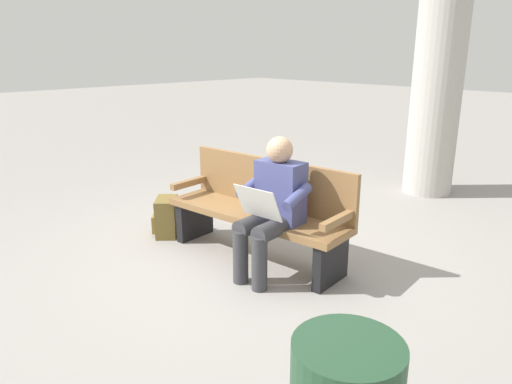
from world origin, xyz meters
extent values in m
plane|color=gray|center=(0.00, 0.00, 0.00)|extent=(40.00, 40.00, 0.00)
cube|color=olive|center=(0.00, 0.00, 0.42)|extent=(1.84, 0.65, 0.06)
cube|color=olive|center=(0.02, -0.21, 0.68)|extent=(1.80, 0.23, 0.45)
cube|color=olive|center=(-0.85, -0.08, 0.57)|extent=(0.11, 0.48, 0.06)
cube|color=olive|center=(0.85, 0.08, 0.57)|extent=(0.11, 0.48, 0.06)
cube|color=black|center=(-0.80, -0.08, 0.20)|extent=(0.12, 0.44, 0.39)
cube|color=black|center=(0.80, 0.08, 0.20)|extent=(0.12, 0.44, 0.39)
cube|color=#474C84|center=(-0.32, 0.02, 0.71)|extent=(0.42, 0.26, 0.52)
sphere|color=tan|center=(-0.32, 0.04, 1.07)|extent=(0.22, 0.22, 0.22)
cylinder|color=#38383D|center=(-0.44, 0.22, 0.47)|extent=(0.19, 0.43, 0.15)
cylinder|color=#38383D|center=(-0.24, 0.24, 0.47)|extent=(0.19, 0.43, 0.15)
cylinder|color=#38383D|center=(-0.46, 0.41, 0.23)|extent=(0.13, 0.13, 0.45)
cylinder|color=#38383D|center=(-0.26, 0.43, 0.23)|extent=(0.13, 0.13, 0.45)
cylinder|color=#474C84|center=(-0.57, 0.09, 0.74)|extent=(0.12, 0.32, 0.18)
cylinder|color=#474C84|center=(-0.09, 0.14, 0.74)|extent=(0.12, 0.32, 0.18)
cube|color=silver|center=(-0.35, 0.32, 0.68)|extent=(0.41, 0.17, 0.27)
cube|color=brown|center=(1.04, 0.25, 0.20)|extent=(0.38, 0.37, 0.39)
cube|color=olive|center=(1.12, 0.34, 0.14)|extent=(0.20, 0.19, 0.18)
cylinder|color=#B2AFA8|center=(-0.10, -3.14, 1.85)|extent=(0.63, 0.63, 3.70)
camera|label=1|loc=(-2.90, 2.86, 1.86)|focal=33.58mm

